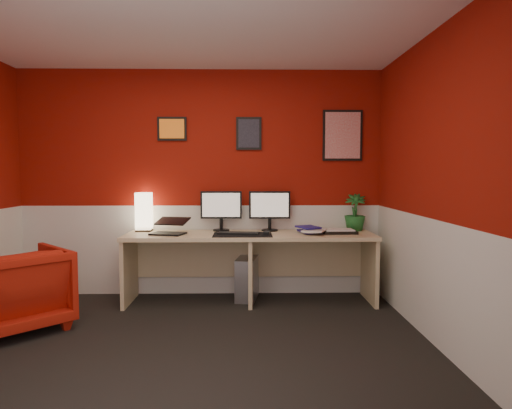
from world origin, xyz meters
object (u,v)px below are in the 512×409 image
object	(u,v)px
shoji_lamp	(144,213)
armchair	(16,289)
laptop	(168,224)
monitor_right	(270,205)
monitor_left	(221,205)
potted_plant	(355,212)
desk	(250,268)
zen_tray	(339,232)
pc_tower	(247,278)

from	to	relation	value
shoji_lamp	armchair	bearing A→B (deg)	-130.71
laptop	monitor_right	distance (m)	1.11
monitor_left	monitor_right	size ratio (longest dim) A/B	1.00
potted_plant	monitor_right	bearing A→B (deg)	-179.00
armchair	shoji_lamp	bearing A→B (deg)	-175.35
laptop	potted_plant	bearing A→B (deg)	23.60
desk	monitor_left	xyz separation A→B (m)	(-0.31, 0.22, 0.66)
desk	monitor_right	xyz separation A→B (m)	(0.22, 0.21, 0.66)
laptop	potted_plant	world-z (taller)	potted_plant
potted_plant	armchair	size ratio (longest dim) A/B	0.52
monitor_left	desk	bearing A→B (deg)	-35.21
desk	armchair	bearing A→B (deg)	-158.34
monitor_right	shoji_lamp	bearing A→B (deg)	179.55
shoji_lamp	potted_plant	xyz separation A→B (m)	(2.31, 0.01, 0.00)
zen_tray	armchair	world-z (taller)	zen_tray
potted_plant	laptop	bearing A→B (deg)	-171.95
monitor_left	potted_plant	distance (m)	1.48
pc_tower	monitor_left	bearing A→B (deg)	170.91
monitor_right	zen_tray	bearing A→B (deg)	-15.69
monitor_left	pc_tower	xyz separation A→B (m)	(0.28, -0.09, -0.80)
pc_tower	monitor_right	bearing A→B (deg)	26.11
monitor_right	pc_tower	distance (m)	0.84
monitor_left	pc_tower	size ratio (longest dim) A/B	1.29
shoji_lamp	zen_tray	bearing A→B (deg)	-5.82
desk	shoji_lamp	xyz separation A→B (m)	(-1.16, 0.22, 0.56)
monitor_left	zen_tray	size ratio (longest dim) A/B	1.66
monitor_left	armchair	bearing A→B (deg)	-149.11
monitor_left	monitor_right	distance (m)	0.53
monitor_left	potted_plant	xyz separation A→B (m)	(1.47, 0.00, -0.09)
pc_tower	armchair	bearing A→B (deg)	-146.13
monitor_left	pc_tower	distance (m)	0.85
desk	potted_plant	size ratio (longest dim) A/B	6.42
desk	pc_tower	distance (m)	0.19
laptop	shoji_lamp	bearing A→B (deg)	153.40
shoji_lamp	monitor_left	xyz separation A→B (m)	(0.84, 0.00, 0.09)
desk	laptop	world-z (taller)	laptop
laptop	monitor_right	world-z (taller)	monitor_right
shoji_lamp	monitor_right	distance (m)	1.38
shoji_lamp	armchair	world-z (taller)	shoji_lamp
potted_plant	monitor_left	bearing A→B (deg)	-179.92
desk	laptop	xyz separation A→B (m)	(-0.85, -0.06, 0.47)
armchair	monitor_left	bearing A→B (deg)	166.25
pc_tower	armchair	world-z (taller)	armchair
monitor_left	shoji_lamp	bearing A→B (deg)	-179.76
armchair	zen_tray	bearing A→B (deg)	150.67
desk	monitor_right	size ratio (longest dim) A/B	4.48
laptop	pc_tower	distance (m)	1.04
monitor_right	armchair	size ratio (longest dim) A/B	0.74
zen_tray	potted_plant	distance (m)	0.36
zen_tray	potted_plant	world-z (taller)	potted_plant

